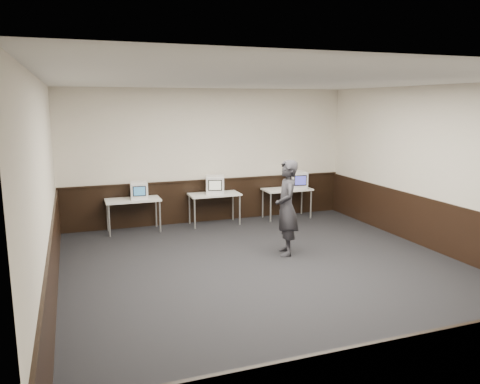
% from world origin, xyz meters
% --- Properties ---
extents(floor, '(8.00, 8.00, 0.00)m').
position_xyz_m(floor, '(0.00, 0.00, 0.00)').
color(floor, black).
rests_on(floor, ground).
extents(ceiling, '(8.00, 8.00, 0.00)m').
position_xyz_m(ceiling, '(0.00, 0.00, 3.20)').
color(ceiling, white).
rests_on(ceiling, back_wall).
extents(back_wall, '(7.00, 0.00, 7.00)m').
position_xyz_m(back_wall, '(0.00, 4.00, 1.60)').
color(back_wall, silver).
rests_on(back_wall, ground).
extents(front_wall, '(7.00, 0.00, 7.00)m').
position_xyz_m(front_wall, '(0.00, -4.00, 1.60)').
color(front_wall, silver).
rests_on(front_wall, ground).
extents(left_wall, '(0.00, 8.00, 8.00)m').
position_xyz_m(left_wall, '(-3.50, 0.00, 1.60)').
color(left_wall, silver).
rests_on(left_wall, ground).
extents(right_wall, '(0.00, 8.00, 8.00)m').
position_xyz_m(right_wall, '(3.50, 0.00, 1.60)').
color(right_wall, silver).
rests_on(right_wall, ground).
extents(wainscot_back, '(6.98, 0.04, 1.00)m').
position_xyz_m(wainscot_back, '(0.00, 3.98, 0.50)').
color(wainscot_back, black).
rests_on(wainscot_back, back_wall).
extents(wainscot_front, '(6.98, 0.04, 1.00)m').
position_xyz_m(wainscot_front, '(0.00, -3.98, 0.50)').
color(wainscot_front, black).
rests_on(wainscot_front, front_wall).
extents(wainscot_left, '(0.04, 7.98, 1.00)m').
position_xyz_m(wainscot_left, '(-3.48, 0.00, 0.50)').
color(wainscot_left, black).
rests_on(wainscot_left, left_wall).
extents(wainscot_right, '(0.04, 7.98, 1.00)m').
position_xyz_m(wainscot_right, '(3.48, 0.00, 0.50)').
color(wainscot_right, black).
rests_on(wainscot_right, right_wall).
extents(wainscot_rail, '(6.98, 0.06, 0.04)m').
position_xyz_m(wainscot_rail, '(0.00, 3.96, 1.02)').
color(wainscot_rail, black).
rests_on(wainscot_rail, wainscot_back).
extents(desk_left, '(1.20, 0.60, 0.75)m').
position_xyz_m(desk_left, '(-1.90, 3.60, 0.68)').
color(desk_left, silver).
rests_on(desk_left, ground).
extents(desk_center, '(1.20, 0.60, 0.75)m').
position_xyz_m(desk_center, '(0.00, 3.60, 0.68)').
color(desk_center, silver).
rests_on(desk_center, ground).
extents(desk_right, '(1.20, 0.60, 0.75)m').
position_xyz_m(desk_right, '(1.90, 3.60, 0.68)').
color(desk_right, silver).
rests_on(desk_right, ground).
extents(emac_left, '(0.41, 0.43, 0.37)m').
position_xyz_m(emac_left, '(-1.76, 3.60, 0.94)').
color(emac_left, white).
rests_on(emac_left, desk_left).
extents(emac_center, '(0.53, 0.55, 0.42)m').
position_xyz_m(emac_center, '(0.02, 3.61, 0.96)').
color(emac_center, white).
rests_on(emac_center, desk_center).
extents(emac_right, '(0.47, 0.50, 0.43)m').
position_xyz_m(emac_right, '(2.15, 3.55, 0.96)').
color(emac_right, white).
rests_on(emac_right, desk_right).
extents(person, '(0.61, 0.76, 1.81)m').
position_xyz_m(person, '(0.64, 0.99, 0.91)').
color(person, '#29282E').
rests_on(person, ground).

